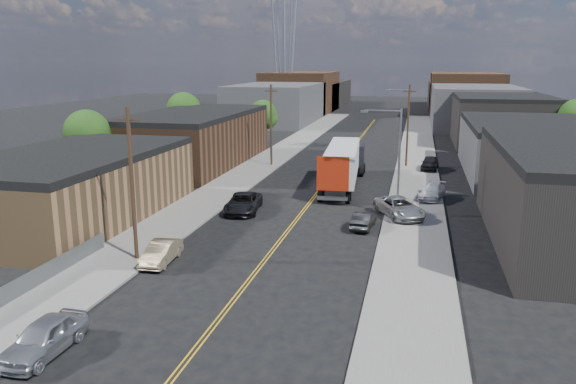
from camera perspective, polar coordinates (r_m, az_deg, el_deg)
The scene contains 31 objects.
ground at distance 83.26m, azimuth 6.43°, elevation 4.27°, with size 260.00×260.00×0.00m, color black.
centerline at distance 68.59m, azimuth 4.96°, elevation 2.40°, with size 0.32×120.00×0.01m, color gold.
sidewalk_left at distance 70.50m, azimuth -2.71°, elevation 2.79°, with size 5.00×140.00×0.15m, color slate.
sidewalk_right at distance 67.94m, azimuth 12.92°, elevation 2.07°, with size 5.00×140.00×0.15m, color slate.
warehouse_tan at distance 49.25m, azimuth -21.05°, elevation 0.61°, with size 12.00×22.00×5.60m.
warehouse_brown at distance 71.82m, azimuth -9.53°, elevation 5.42°, with size 12.00×26.00×6.60m.
industrial_right_b at distance 69.60m, azimuth 23.41°, elevation 4.07°, with size 14.00×24.00×6.10m.
industrial_right_c at distance 95.02m, azimuth 20.75°, elevation 6.92°, with size 14.00×22.00×7.60m.
skyline_left_a at distance 120.69m, azimuth -1.12°, elevation 9.01°, with size 16.00×30.00×8.00m, color #343436.
skyline_right_a at distance 117.56m, azimuth 18.36°, elevation 8.24°, with size 16.00×30.00×8.00m, color #343436.
skyline_left_b at distance 144.95m, azimuth 1.32°, elevation 10.10°, with size 16.00×26.00×10.00m, color #482E1C.
skyline_right_b at distance 142.36m, azimuth 17.52°, elevation 9.45°, with size 16.00×26.00×10.00m, color #482E1C.
skyline_left_c at distance 164.64m, azimuth 2.75°, elevation 9.93°, with size 16.00×40.00×7.00m, color black.
skyline_right_c at distance 162.36m, azimuth 16.97°, elevation 9.34°, with size 16.00×40.00×7.00m, color black.
streetlight_near at distance 47.36m, azimuth 10.77°, elevation 3.91°, with size 3.39×0.25×9.00m.
streetlight_far at distance 82.10m, azimuth 11.84°, elevation 7.70°, with size 3.39×0.25×9.00m.
utility_pole_left_near at distance 37.05m, azimuth -15.56°, elevation 0.81°, with size 1.60×0.26×10.00m.
utility_pole_left_far at distance 69.42m, azimuth -1.72°, elevation 6.86°, with size 1.60×0.26×10.00m.
utility_pole_right at distance 70.17m, azimuth 12.08°, elevation 6.65°, with size 1.60×0.26×10.00m.
chainlink_fence at distance 34.89m, azimuth -25.05°, elevation -8.43°, with size 0.05×16.00×1.22m.
tree_left_near at distance 61.98m, azimuth -19.68°, elevation 5.38°, with size 4.85×4.76×7.91m.
tree_left_mid at distance 83.96m, azimuth -10.50°, elevation 7.98°, with size 5.10×5.04×8.37m.
tree_left_far at distance 87.30m, azimuth -2.55°, elevation 7.77°, with size 4.35×4.20×6.97m.
semi_truck at distance 58.76m, azimuth 5.79°, elevation 3.09°, with size 3.85×17.16×4.45m.
car_left_a at distance 27.91m, azimuth -23.54°, elevation -13.38°, with size 1.90×4.71×1.61m, color #B3B5B9.
car_left_b at distance 37.34m, azimuth -12.76°, elevation -6.01°, with size 1.48×4.25×1.40m, color #927F5F.
car_left_c at distance 48.62m, azimuth -4.56°, elevation -1.11°, with size 2.66×5.76×1.60m, color black.
car_right_oncoming at distance 44.21m, azimuth 7.68°, elevation -2.82°, with size 1.42×4.06×1.34m, color black.
car_right_lot_a at distance 47.41m, azimuth 11.23°, elevation -1.52°, with size 2.63×5.70×1.58m, color #9DA0A2.
car_right_lot_b at distance 54.30m, azimuth 14.44°, elevation 0.04°, with size 1.88×4.62×1.34m, color silver.
car_right_lot_c at distance 68.87m, azimuth 14.21°, elevation 2.88°, with size 1.86×4.63×1.58m, color black.
Camera 1 is at (9.32, -21.74, 12.76)m, focal length 35.00 mm.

